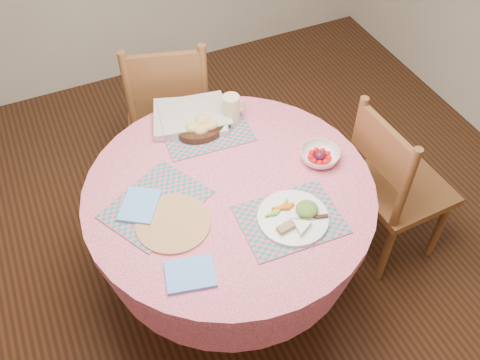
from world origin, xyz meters
The scene contains 15 objects.
ground centered at (0.00, 0.00, 0.00)m, with size 4.00×4.00×0.00m, color #331C0F.
dining_table centered at (0.00, 0.00, 0.56)m, with size 1.24×1.24×0.75m.
chair_right centered at (0.83, -0.10, 0.50)m, with size 0.44×0.46×0.95m.
chair_back centered at (0.02, 0.87, 0.52)m, with size 0.56×0.55×1.00m.
placemat_front centered at (0.15, -0.26, 0.75)m, with size 0.40×0.30×0.01m, color #167F6B.
placemat_left centered at (-0.31, 0.04, 0.75)m, with size 0.40×0.30×0.01m, color #167F6B.
placemat_back centered at (0.05, 0.38, 0.75)m, with size 0.40×0.30×0.01m, color #167F6B.
wicker_trivet centered at (-0.28, -0.08, 0.76)m, with size 0.30×0.30×0.01m, color #9C6B43.
napkin_near centered at (-0.30, -0.33, 0.76)m, with size 0.18×0.14×0.01m, color #5E9FF3.
napkin_far centered at (-0.37, 0.06, 0.76)m, with size 0.18×0.14×0.01m, color #5E9FF3.
dinner_plate centered at (0.17, -0.26, 0.77)m, with size 0.29×0.29×0.05m.
bread_bowl centered at (0.02, 0.37, 0.78)m, with size 0.23×0.23×0.08m.
latte_mug centered at (0.19, 0.39, 0.82)m, with size 0.12×0.08×0.14m.
fruit_bowl centered at (0.43, -0.01, 0.78)m, with size 0.22×0.22×0.05m.
newspaper_stack centered at (0.01, 0.47, 0.78)m, with size 0.41×0.36×0.04m.
Camera 1 is at (-0.58, -1.38, 2.43)m, focal length 40.00 mm.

